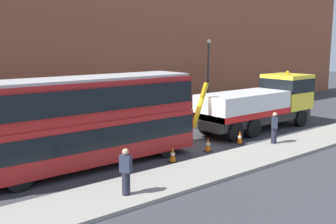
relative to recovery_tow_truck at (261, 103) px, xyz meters
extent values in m
plane|color=#38383D|center=(-6.08, 0.31, -1.76)|extent=(120.00, 120.00, 0.00)
cube|color=gray|center=(-6.08, -3.89, -1.68)|extent=(60.00, 2.80, 0.15)
cube|color=#935138|center=(-6.08, 9.15, 6.24)|extent=(60.00, 1.20, 16.00)
cube|color=#2D2D2D|center=(-0.48, 0.00, -0.90)|extent=(9.00, 2.21, 0.55)
cube|color=yellow|center=(2.72, 0.00, 0.52)|extent=(2.60, 2.60, 2.30)
cube|color=black|center=(2.72, 0.00, 0.97)|extent=(2.63, 2.63, 0.90)
cube|color=silver|center=(-1.78, 0.00, 0.07)|extent=(6.10, 2.60, 1.40)
cube|color=red|center=(-1.78, 0.00, -0.45)|extent=(6.10, 2.65, 0.36)
cylinder|color=#B79914|center=(-5.49, 0.00, 0.37)|extent=(1.23, 0.28, 2.52)
sphere|color=orange|center=(2.72, 0.00, 1.79)|extent=(0.24, 0.24, 0.24)
cylinder|color=black|center=(2.82, 1.11, -1.18)|extent=(1.16, 0.34, 1.16)
cylinder|color=black|center=(2.82, -1.11, -1.18)|extent=(1.16, 0.34, 1.16)
cylinder|color=black|center=(-2.18, 1.11, -1.18)|extent=(1.16, 0.34, 1.16)
cylinder|color=black|center=(-2.18, -1.11, -1.18)|extent=(1.16, 0.34, 1.16)
cylinder|color=black|center=(-3.78, 1.11, -1.18)|extent=(1.16, 0.34, 1.16)
cylinder|color=black|center=(-3.78, -1.11, -1.18)|extent=(1.16, 0.34, 1.16)
cube|color=#AD1E1E|center=(-12.67, 0.00, -0.47)|extent=(11.00, 2.50, 1.90)
cube|color=#AD1E1E|center=(-12.67, 0.00, 1.33)|extent=(10.78, 2.40, 1.70)
cube|color=black|center=(-12.67, 0.00, -0.22)|extent=(10.89, 2.55, 0.90)
cube|color=black|center=(-12.67, 0.00, 1.43)|extent=(10.67, 2.55, 1.00)
cube|color=#B2B2B2|center=(-12.67, 0.00, 2.24)|extent=(10.56, 2.30, 0.12)
cube|color=yellow|center=(-7.15, 0.00, 0.78)|extent=(0.06, 1.50, 0.44)
cylinder|color=black|center=(-8.77, 1.08, -1.24)|extent=(1.04, 0.30, 1.04)
cylinder|color=black|center=(-8.77, -1.08, -1.24)|extent=(1.04, 0.30, 1.04)
cylinder|color=black|center=(-15.97, 1.08, -1.24)|extent=(1.04, 0.30, 1.04)
cylinder|color=black|center=(-15.97, -1.08, -1.24)|extent=(1.04, 0.30, 1.04)
cylinder|color=#232333|center=(-13.26, -4.26, -1.18)|extent=(0.41, 0.41, 0.85)
cube|color=#2D3347|center=(-13.26, -4.26, -0.45)|extent=(0.43, 0.48, 0.62)
sphere|color=tan|center=(-13.26, -4.26, -0.02)|extent=(0.24, 0.24, 0.24)
cylinder|color=#232333|center=(-2.91, -3.12, -1.18)|extent=(0.42, 0.42, 0.85)
cube|color=#2D3347|center=(-2.91, -3.12, -0.45)|extent=(0.47, 0.47, 0.62)
sphere|color=tan|center=(-2.91, -3.12, -0.02)|extent=(0.24, 0.24, 0.24)
cone|color=orange|center=(-9.06, -1.89, -1.40)|extent=(0.32, 0.32, 0.72)
cylinder|color=white|center=(-9.06, -1.89, -1.36)|extent=(0.21, 0.21, 0.10)
cube|color=black|center=(-9.06, -1.89, -1.74)|extent=(0.36, 0.36, 0.04)
cone|color=orange|center=(-6.45, -1.62, -1.40)|extent=(0.32, 0.32, 0.72)
cylinder|color=white|center=(-6.45, -1.62, -1.36)|extent=(0.21, 0.21, 0.10)
cube|color=black|center=(-6.45, -1.62, -1.74)|extent=(0.36, 0.36, 0.04)
cone|color=orange|center=(-3.94, -1.61, -1.40)|extent=(0.32, 0.32, 0.72)
cylinder|color=white|center=(-3.94, -1.61, -1.36)|extent=(0.21, 0.21, 0.10)
cube|color=black|center=(-3.94, -1.61, -1.74)|extent=(0.36, 0.36, 0.04)
cylinder|color=#38383D|center=(2.14, 6.95, 0.99)|extent=(0.16, 0.16, 5.50)
sphere|color=#EAE5C6|center=(2.14, 6.95, 3.89)|extent=(0.36, 0.36, 0.36)
camera|label=1|loc=(-20.84, -15.78, 3.79)|focal=42.88mm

